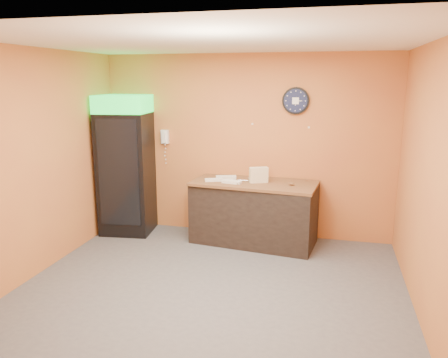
% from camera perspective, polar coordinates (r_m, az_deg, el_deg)
% --- Properties ---
extents(floor, '(4.50, 4.50, 0.00)m').
position_cam_1_polar(floor, '(5.34, -1.60, -14.02)').
color(floor, '#47474C').
rests_on(floor, ground).
extents(back_wall, '(4.50, 0.02, 2.80)m').
position_cam_1_polar(back_wall, '(6.78, 2.85, 4.27)').
color(back_wall, '#C17736').
rests_on(back_wall, floor).
extents(left_wall, '(0.02, 4.00, 2.80)m').
position_cam_1_polar(left_wall, '(5.87, -23.36, 1.88)').
color(left_wall, '#C17736').
rests_on(left_wall, floor).
extents(right_wall, '(0.02, 4.00, 2.80)m').
position_cam_1_polar(right_wall, '(4.79, 25.20, -0.58)').
color(right_wall, '#C17736').
rests_on(right_wall, floor).
extents(ceiling, '(4.50, 4.00, 0.02)m').
position_cam_1_polar(ceiling, '(4.77, -1.82, 17.52)').
color(ceiling, white).
rests_on(ceiling, back_wall).
extents(beverage_cooler, '(0.85, 0.86, 2.18)m').
position_cam_1_polar(beverage_cooler, '(7.06, -12.77, 1.57)').
color(beverage_cooler, black).
rests_on(beverage_cooler, floor).
extents(prep_counter, '(1.88, 1.01, 0.90)m').
position_cam_1_polar(prep_counter, '(6.57, 3.93, -4.53)').
color(prep_counter, black).
rests_on(prep_counter, floor).
extents(wall_clock, '(0.40, 0.06, 0.40)m').
position_cam_1_polar(wall_clock, '(6.58, 9.35, 10.06)').
color(wall_clock, black).
rests_on(wall_clock, back_wall).
extents(wall_phone, '(0.12, 0.10, 0.22)m').
position_cam_1_polar(wall_phone, '(7.08, -7.73, 5.49)').
color(wall_phone, white).
rests_on(wall_phone, back_wall).
extents(butcher_paper, '(1.88, 1.02, 0.04)m').
position_cam_1_polar(butcher_paper, '(6.45, 3.99, -0.54)').
color(butcher_paper, brown).
rests_on(butcher_paper, prep_counter).
extents(sub_roll_stack, '(0.28, 0.20, 0.23)m').
position_cam_1_polar(sub_roll_stack, '(6.38, 4.55, 0.53)').
color(sub_roll_stack, beige).
rests_on(sub_roll_stack, butcher_paper).
extents(wrapped_sandwich_left, '(0.27, 0.19, 0.04)m').
position_cam_1_polar(wrapped_sandwich_left, '(6.48, -1.38, -0.11)').
color(wrapped_sandwich_left, silver).
rests_on(wrapped_sandwich_left, butcher_paper).
extents(wrapped_sandwich_mid, '(0.29, 0.16, 0.04)m').
position_cam_1_polar(wrapped_sandwich_mid, '(6.34, 1.04, -0.37)').
color(wrapped_sandwich_mid, silver).
rests_on(wrapped_sandwich_mid, butcher_paper).
extents(wrapped_sandwich_right, '(0.33, 0.20, 0.04)m').
position_cam_1_polar(wrapped_sandwich_right, '(6.62, 0.27, 0.22)').
color(wrapped_sandwich_right, silver).
rests_on(wrapped_sandwich_right, butcher_paper).
extents(kitchen_tool, '(0.07, 0.07, 0.07)m').
position_cam_1_polar(kitchen_tool, '(6.45, 3.41, -0.05)').
color(kitchen_tool, silver).
rests_on(kitchen_tool, butcher_paper).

